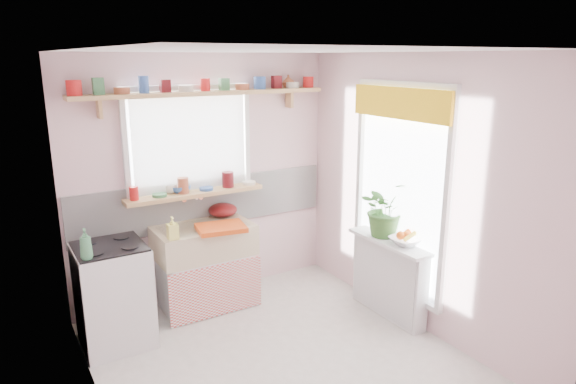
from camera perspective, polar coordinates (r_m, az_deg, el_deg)
room at (r=4.94m, az=1.04°, el=2.08°), size 3.20×3.20×3.20m
sink_unit at (r=5.25m, az=-9.17°, el=-8.11°), size 0.95×0.65×1.11m
cooker at (r=4.78m, az=-18.82°, el=-10.75°), size 0.58×0.58×0.93m
radiator_ledge at (r=5.12m, az=11.14°, el=-9.22°), size 0.22×0.95×0.78m
windowsill at (r=5.19m, az=-10.27°, el=-0.17°), size 1.40×0.22×0.04m
pine_shelf at (r=5.07m, az=-9.14°, el=10.79°), size 2.52×0.24×0.04m
shelf_crockery at (r=5.06m, az=-9.37°, el=11.62°), size 2.47×0.11×0.12m
sill_crockery at (r=5.15m, az=-10.83°, el=0.55°), size 1.35×0.11×0.12m
dish_tray at (r=4.96m, az=-7.45°, el=-3.97°), size 0.50×0.41×0.05m
colander at (r=5.37m, az=-7.25°, el=-1.99°), size 0.37×0.37×0.13m
jade_plant at (r=5.01m, az=10.74°, el=-1.79°), size 0.53×0.47×0.55m
fruit_bowl at (r=4.88m, az=12.95°, el=-5.33°), size 0.29×0.29×0.07m
herb_pot at (r=5.05m, az=10.75°, el=-3.57°), size 0.14×0.12×0.23m
soap_bottle_sink at (r=4.78m, az=-12.72°, el=-3.92°), size 0.10×0.10×0.21m
sill_cup at (r=5.15m, az=-12.92°, el=0.33°), size 0.12×0.12×0.09m
sill_bowl at (r=5.19m, az=-11.91°, el=0.36°), size 0.22×0.22×0.07m
shelf_vase at (r=5.56m, az=0.03°, el=12.21°), size 0.16×0.16×0.13m
cooker_bottle at (r=4.33m, az=-21.57°, el=-5.40°), size 0.10×0.10×0.25m
fruit at (r=4.87m, az=12.99°, el=-4.64°), size 0.20×0.14×0.10m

